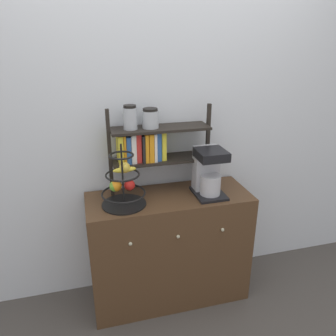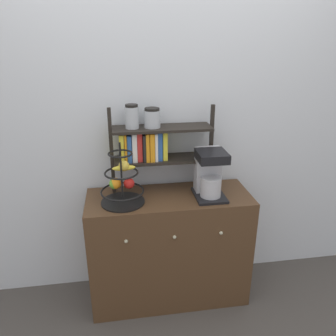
# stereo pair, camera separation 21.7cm
# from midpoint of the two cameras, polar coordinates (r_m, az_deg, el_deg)

# --- Properties ---
(ground_plane) EXTENTS (12.00, 12.00, 0.00)m
(ground_plane) POSITION_cam_midpoint_polar(r_m,az_deg,el_deg) (2.58, 3.64, -24.12)
(ground_plane) COLOR #47423D
(wall_back) EXTENTS (7.00, 0.05, 2.60)m
(wall_back) POSITION_cam_midpoint_polar(r_m,az_deg,el_deg) (2.34, 1.90, 8.04)
(wall_back) COLOR silver
(wall_back) RESTS_ON ground_plane
(sideboard) EXTENTS (1.13, 0.45, 0.84)m
(sideboard) POSITION_cam_midpoint_polar(r_m,az_deg,el_deg) (2.47, 2.78, -13.74)
(sideboard) COLOR #4C331E
(sideboard) RESTS_ON ground_plane
(coffee_maker) EXTENTS (0.20, 0.26, 0.33)m
(coffee_maker) POSITION_cam_midpoint_polar(r_m,az_deg,el_deg) (2.23, 9.98, -0.92)
(coffee_maker) COLOR black
(coffee_maker) RESTS_ON sideboard
(fruit_stand) EXTENTS (0.29, 0.29, 0.41)m
(fruit_stand) POSITION_cam_midpoint_polar(r_m,az_deg,el_deg) (2.13, -5.22, -2.73)
(fruit_stand) COLOR black
(fruit_stand) RESTS_ON sideboard
(shelf_hutch) EXTENTS (0.71, 0.20, 0.61)m
(shelf_hutch) POSITION_cam_midpoint_polar(r_m,az_deg,el_deg) (2.22, -0.48, 4.75)
(shelf_hutch) COLOR black
(shelf_hutch) RESTS_ON sideboard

